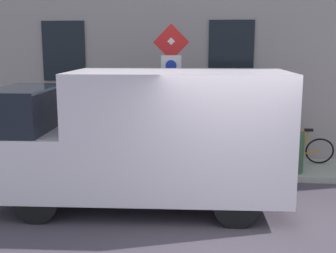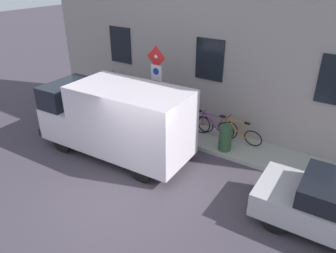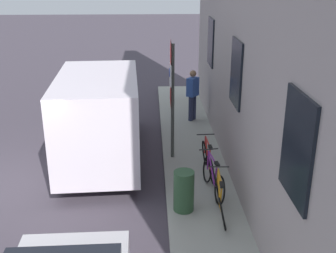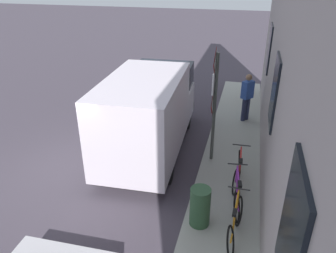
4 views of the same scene
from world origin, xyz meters
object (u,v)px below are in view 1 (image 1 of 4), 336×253
at_px(pedestrian, 55,121).
at_px(bicycle_red, 217,147).
at_px(sign_post_stacked, 171,81).
at_px(bicycle_purple, 257,148).
at_px(litter_bin, 294,153).
at_px(delivery_van, 146,136).
at_px(bicycle_orange, 297,149).

bearing_deg(pedestrian, bicycle_red, -51.30).
relative_size(sign_post_stacked, pedestrian, 1.83).
bearing_deg(bicycle_purple, bicycle_red, -7.44).
bearing_deg(bicycle_purple, litter_bin, 127.73).
bearing_deg(sign_post_stacked, bicycle_purple, -66.08).
bearing_deg(delivery_van, bicycle_red, -118.17).
height_order(sign_post_stacked, bicycle_purple, sign_post_stacked).
height_order(sign_post_stacked, pedestrian, sign_post_stacked).
bearing_deg(bicycle_purple, pedestrian, -7.30).
relative_size(bicycle_orange, litter_bin, 1.91).
bearing_deg(bicycle_orange, sign_post_stacked, 19.66).
xyz_separation_m(delivery_van, bicycle_purple, (2.78, -2.27, -0.82)).
bearing_deg(sign_post_stacked, bicycle_orange, -73.23).
distance_m(bicycle_purple, litter_bin, 1.05).
xyz_separation_m(bicycle_purple, pedestrian, (-0.01, 4.98, 0.56)).
xyz_separation_m(bicycle_orange, bicycle_purple, (-0.00, 0.94, 0.00)).
height_order(delivery_van, bicycle_red, delivery_van).
distance_m(sign_post_stacked, delivery_van, 2.09).
relative_size(pedestrian, litter_bin, 1.91).
distance_m(sign_post_stacked, bicycle_red, 2.15).
distance_m(delivery_van, pedestrian, 3.89).
height_order(bicycle_orange, litter_bin, litter_bin).
distance_m(bicycle_orange, bicycle_purple, 0.94).
relative_size(sign_post_stacked, bicycle_purple, 1.83).
xyz_separation_m(bicycle_orange, litter_bin, (-0.74, 0.20, 0.08)).
bearing_deg(bicycle_red, pedestrian, -1.88).
distance_m(bicycle_orange, bicycle_red, 1.89).
xyz_separation_m(delivery_van, pedestrian, (2.77, 2.71, -0.26)).
xyz_separation_m(delivery_van, bicycle_orange, (2.78, -3.21, -0.82)).
distance_m(bicycle_red, litter_bin, 1.84).
height_order(delivery_van, pedestrian, delivery_van).
bearing_deg(litter_bin, sign_post_stacked, 93.08).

